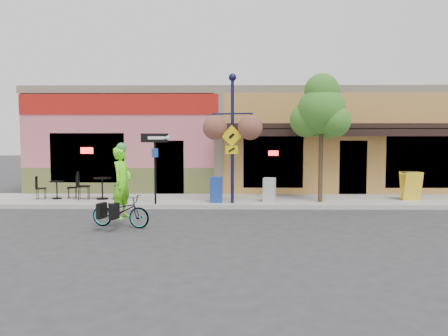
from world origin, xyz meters
The scene contains 14 objects.
ground centered at (0.00, 0.00, 0.00)m, with size 90.00×90.00×0.00m, color #2D2D30.
sidewalk centered at (0.00, 2.00, 0.07)m, with size 24.00×3.00×0.15m, color #9E9B93.
curb centered at (0.00, 0.55, 0.07)m, with size 24.00×0.12×0.15m, color #A8A59E.
building centered at (0.00, 7.50, 2.25)m, with size 18.20×8.20×4.50m, color #C5616C, non-canonical shape.
bicycle centered at (-3.49, -2.47, 0.44)m, with size 0.58×1.67×0.88m, color maroon.
cyclist_rider centered at (-3.44, -2.47, 0.96)m, with size 0.70×0.46×1.93m, color #6AFF1A.
lamp_post centered at (-0.46, 0.96, 2.38)m, with size 1.43×0.57×4.47m, color #14133C, non-canonical shape.
one_way_sign centered at (-3.08, 0.65, 1.36)m, with size 0.92×0.20×2.41m, color black, non-canonical shape.
cafe_set_left centered at (-6.96, 1.88, 0.58)m, with size 1.44×0.72×0.86m, color black, non-canonical shape.
cafe_set_right centered at (-5.24, 1.80, 0.67)m, with size 1.74×0.87×1.04m, color black, non-canonical shape.
newspaper_box_blue centered at (-1.02, 1.06, 0.60)m, with size 0.40×0.36×0.90m, color navy, non-canonical shape.
newspaper_box_grey centered at (0.85, 1.21, 0.58)m, with size 0.40×0.36×0.85m, color #ADADAD, non-canonical shape.
street_tree centered at (2.66, 1.27, 2.43)m, with size 1.78×1.78×4.55m, color #3D7A26, non-canonical shape.
sandwich_board centered at (6.03, 1.52, 0.67)m, with size 0.63×0.46×1.04m, color yellow, non-canonical shape.
Camera 1 is at (-0.54, -14.09, 2.42)m, focal length 35.00 mm.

